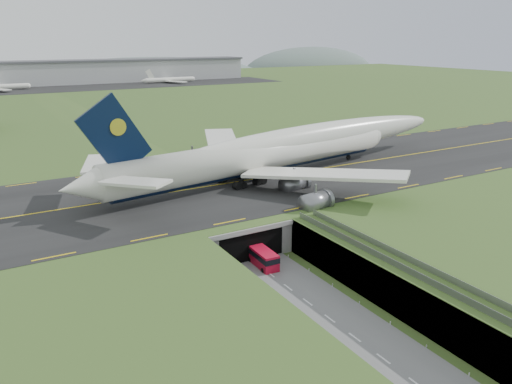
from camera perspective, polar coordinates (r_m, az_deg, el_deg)
ground at (r=78.25m, az=2.45°, el=-10.08°), size 900.00×900.00×0.00m
airfield_deck at (r=76.92m, az=2.48°, el=-8.09°), size 800.00×800.00×6.00m
trench_road at (r=72.77m, az=5.69°, el=-12.32°), size 12.00×75.00×0.20m
taxiway at (r=103.30m, az=-7.36°, el=0.32°), size 800.00×44.00×0.18m
tunnel_portal at (r=90.16m, az=-3.24°, el=-3.96°), size 17.00×22.30×6.00m
guideway at (r=69.63m, az=19.04°, el=-9.82°), size 3.00×53.00×7.05m
jumbo_jet at (r=113.29m, az=3.44°, el=4.95°), size 104.13×64.69×21.63m
shuttle_tram at (r=82.06m, az=0.77°, el=-7.49°), size 2.89×6.99×2.83m
cargo_terminal at (r=360.52m, az=-24.61°, el=12.23°), size 320.00×67.00×15.60m
distant_hills at (r=500.60m, az=-18.61°, el=11.79°), size 700.00×91.00×60.00m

